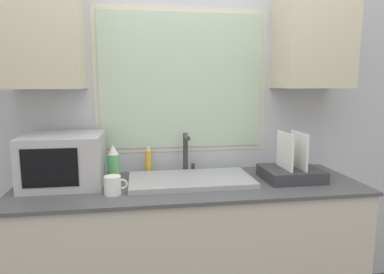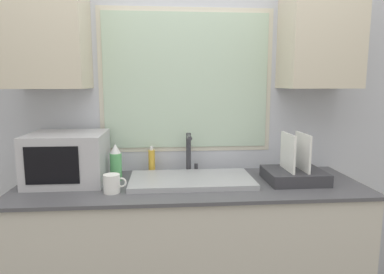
{
  "view_description": "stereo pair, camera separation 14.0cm",
  "coord_description": "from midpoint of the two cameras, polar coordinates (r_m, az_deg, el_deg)",
  "views": [
    {
      "loc": [
        -0.29,
        -1.6,
        1.49
      ],
      "look_at": [
        0.01,
        0.29,
        1.18
      ],
      "focal_mm": 32.0,
      "sensor_mm": 36.0,
      "label": 1
    },
    {
      "loc": [
        -0.15,
        -1.61,
        1.49
      ],
      "look_at": [
        0.01,
        0.29,
        1.18
      ],
      "focal_mm": 32.0,
      "sensor_mm": 36.0,
      "label": 2
    }
  ],
  "objects": [
    {
      "name": "microwave",
      "position": [
        2.12,
        -18.22,
        -3.32
      ],
      "size": [
        0.44,
        0.39,
        0.29
      ],
      "color": "#B2B2B7",
      "rests_on": "countertop"
    },
    {
      "name": "dish_rack",
      "position": [
        2.16,
        18.49,
        -5.63
      ],
      "size": [
        0.34,
        0.3,
        0.29
      ],
      "color": "#333338",
      "rests_on": "countertop"
    },
    {
      "name": "mug_near_sink",
      "position": [
        1.88,
        -11.09,
        -7.65
      ],
      "size": [
        0.12,
        0.09,
        0.1
      ],
      "color": "white",
      "rests_on": "countertop"
    },
    {
      "name": "countertop",
      "position": [
        2.2,
        1.66,
        -19.06
      ],
      "size": [
        2.0,
        0.68,
        0.9
      ],
      "color": "beige",
      "rests_on": "ground_plane"
    },
    {
      "name": "faucet",
      "position": [
        2.21,
        1.37,
        -2.31
      ],
      "size": [
        0.08,
        0.14,
        0.26
      ],
      "color": "#333338",
      "rests_on": "countertop"
    },
    {
      "name": "sink_basin",
      "position": [
        2.04,
        1.87,
        -7.18
      ],
      "size": [
        0.72,
        0.39,
        0.03
      ],
      "color": "#9EA0A5",
      "rests_on": "countertop"
    },
    {
      "name": "spray_bottle",
      "position": [
        2.1,
        -10.73,
        -4.24
      ],
      "size": [
        0.07,
        0.07,
        0.22
      ],
      "color": "#59B266",
      "rests_on": "countertop"
    },
    {
      "name": "soap_bottle",
      "position": [
        2.24,
        -4.95,
        -4.01
      ],
      "size": [
        0.04,
        0.04,
        0.18
      ],
      "color": "gold",
      "rests_on": "countertop"
    },
    {
      "name": "wall_back",
      "position": [
        2.26,
        0.87,
        6.93
      ],
      "size": [
        6.0,
        0.38,
        2.6
      ],
      "color": "silver",
      "rests_on": "ground_plane"
    }
  ]
}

